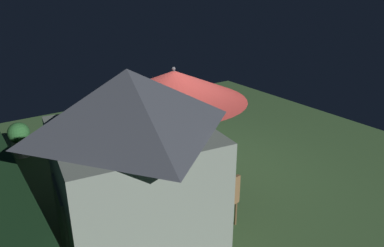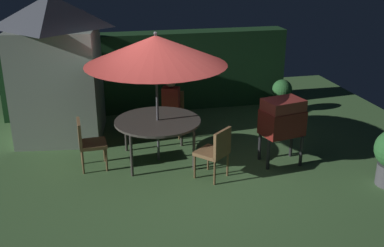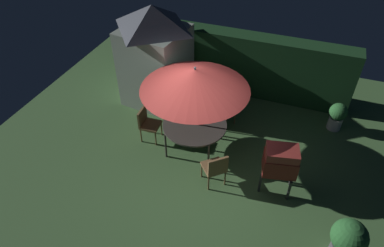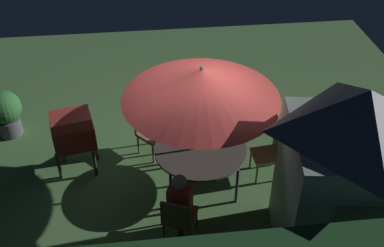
% 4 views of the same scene
% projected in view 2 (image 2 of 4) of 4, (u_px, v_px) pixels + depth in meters
% --- Properties ---
extents(ground_plane, '(11.00, 11.00, 0.00)m').
position_uv_depth(ground_plane, '(178.00, 172.00, 8.03)').
color(ground_plane, '#47703D').
extents(hedge_backdrop, '(6.61, 0.59, 1.83)m').
position_uv_depth(hedge_backdrop, '(149.00, 72.00, 10.90)').
color(hedge_backdrop, '#193D1E').
rests_on(hedge_backdrop, ground).
extents(garden_shed, '(1.91, 1.85, 2.85)m').
position_uv_depth(garden_shed, '(57.00, 67.00, 9.10)').
color(garden_shed, gray).
rests_on(garden_shed, ground).
extents(patio_table, '(1.54, 1.54, 0.78)m').
position_uv_depth(patio_table, '(158.00, 123.00, 8.25)').
color(patio_table, '#47423D').
rests_on(patio_table, ground).
extents(patio_umbrella, '(2.45, 2.45, 2.35)m').
position_uv_depth(patio_umbrella, '(156.00, 50.00, 7.78)').
color(patio_umbrella, '#4C4C51').
rests_on(patio_umbrella, ground).
extents(bbq_grill, '(0.79, 0.64, 1.20)m').
position_uv_depth(bbq_grill, '(282.00, 119.00, 8.10)').
color(bbq_grill, maroon).
rests_on(bbq_grill, ground).
extents(chair_near_shed, '(0.60, 0.60, 0.90)m').
position_uv_depth(chair_near_shed, '(172.00, 110.00, 9.52)').
color(chair_near_shed, olive).
rests_on(chair_near_shed, ground).
extents(chair_far_side, '(0.49, 0.48, 0.90)m').
position_uv_depth(chair_far_side, '(88.00, 141.00, 8.00)').
color(chair_far_side, olive).
rests_on(chair_far_side, ground).
extents(chair_toward_hedge, '(0.65, 0.65, 0.90)m').
position_uv_depth(chair_toward_hedge, '(216.00, 150.00, 7.64)').
color(chair_toward_hedge, olive).
rests_on(chair_toward_hedge, ground).
extents(potted_plant_by_shed, '(0.46, 0.46, 0.78)m').
position_uv_depth(potted_plant_by_shed, '(282.00, 94.00, 10.86)').
color(potted_plant_by_shed, silver).
rests_on(potted_plant_by_shed, ground).
extents(person_in_red, '(0.40, 0.35, 1.26)m').
position_uv_depth(person_in_red, '(171.00, 99.00, 9.35)').
color(person_in_red, '#CC3D33').
rests_on(person_in_red, ground).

